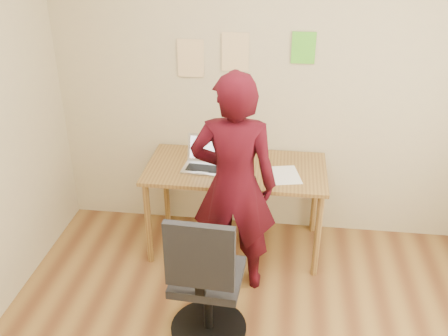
# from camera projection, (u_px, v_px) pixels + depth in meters

# --- Properties ---
(room) EXTENTS (3.58, 3.58, 2.78)m
(room) POSITION_uv_depth(u_px,v_px,m) (253.00, 188.00, 2.37)
(room) COLOR brown
(room) RESTS_ON ground
(desk) EXTENTS (1.40, 0.70, 0.74)m
(desk) POSITION_uv_depth(u_px,v_px,m) (236.00, 177.00, 3.93)
(desk) COLOR olive
(desk) RESTS_ON ground
(laptop) EXTENTS (0.33, 0.30, 0.22)m
(laptop) POSITION_uv_depth(u_px,v_px,m) (205.00, 161.00, 3.88)
(laptop) COLOR silver
(laptop) RESTS_ON desk
(paper_sheet) EXTENTS (0.27, 0.34, 0.00)m
(paper_sheet) POSITION_uv_depth(u_px,v_px,m) (285.00, 175.00, 3.77)
(paper_sheet) COLOR white
(paper_sheet) RESTS_ON desk
(phone) EXTENTS (0.08, 0.13, 0.01)m
(phone) POSITION_uv_depth(u_px,v_px,m) (252.00, 181.00, 3.68)
(phone) COLOR black
(phone) RESTS_ON desk
(wall_note_left) EXTENTS (0.21, 0.00, 0.30)m
(wall_note_left) POSITION_uv_depth(u_px,v_px,m) (191.00, 58.00, 3.90)
(wall_note_left) COLOR #EDC78D
(wall_note_left) RESTS_ON room
(wall_note_mid) EXTENTS (0.21, 0.00, 0.30)m
(wall_note_mid) POSITION_uv_depth(u_px,v_px,m) (235.00, 52.00, 3.84)
(wall_note_mid) COLOR #EDC78D
(wall_note_mid) RESTS_ON room
(wall_note_right) EXTENTS (0.18, 0.00, 0.24)m
(wall_note_right) POSITION_uv_depth(u_px,v_px,m) (303.00, 48.00, 3.76)
(wall_note_right) COLOR #59CE2E
(wall_note_right) RESTS_ON room
(office_chair) EXTENTS (0.51, 0.51, 0.98)m
(office_chair) POSITION_uv_depth(u_px,v_px,m) (206.00, 287.00, 3.13)
(office_chair) COLOR black
(office_chair) RESTS_ON ground
(person) EXTENTS (0.61, 0.41, 1.65)m
(person) POSITION_uv_depth(u_px,v_px,m) (234.00, 186.00, 3.45)
(person) COLOR #3A0710
(person) RESTS_ON ground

